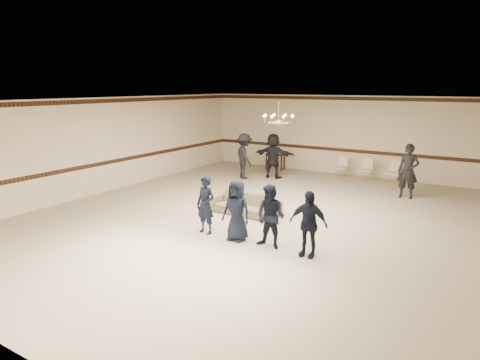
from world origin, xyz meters
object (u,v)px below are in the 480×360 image
(settee, at_px, (244,203))
(banquet_chair_right, at_px, (394,173))
(boy_a, at_px, (206,205))
(chandelier, at_px, (279,111))
(boy_b, at_px, (237,211))
(boy_d, at_px, (308,224))
(adult_right, at_px, (408,171))
(banquet_chair_left, at_px, (341,167))
(console_table, at_px, (275,162))
(adult_left, at_px, (244,156))
(boy_c, at_px, (271,217))
(banquet_chair_mid, at_px, (366,170))
(adult_mid, at_px, (273,156))

(settee, bearing_deg, banquet_chair_right, 66.83)
(boy_a, xyz_separation_m, settee, (-0.05, 1.90, -0.42))
(chandelier, height_order, boy_b, chandelier)
(boy_d, distance_m, adult_right, 6.22)
(banquet_chair_left, bearing_deg, console_table, 173.26)
(adult_left, height_order, adult_right, same)
(chandelier, bearing_deg, boy_c, -65.82)
(banquet_chair_mid, bearing_deg, banquet_chair_left, -174.98)
(adult_right, distance_m, banquet_chair_right, 1.98)
(boy_c, distance_m, adult_mid, 7.36)
(boy_d, relative_size, adult_right, 0.81)
(adult_left, bearing_deg, banquet_chair_right, -118.90)
(boy_c, relative_size, adult_left, 0.81)
(banquet_chair_mid, bearing_deg, settee, -101.66)
(boy_d, height_order, console_table, boy_d)
(settee, xyz_separation_m, adult_left, (-2.40, 3.96, 0.58))
(adult_right, bearing_deg, adult_left, -176.18)
(banquet_chair_left, bearing_deg, boy_d, -79.10)
(boy_c, xyz_separation_m, adult_right, (1.75, 6.15, 0.16))
(banquet_chair_left, height_order, console_table, banquet_chair_left)
(boy_d, xyz_separation_m, banquet_chair_left, (-1.95, 7.91, -0.29))
(adult_mid, bearing_deg, console_table, -69.52)
(boy_c, height_order, boy_d, same)
(boy_a, bearing_deg, adult_mid, 108.10)
(settee, xyz_separation_m, banquet_chair_mid, (1.80, 6.01, 0.13))
(adult_mid, bearing_deg, banquet_chair_mid, -161.42)
(banquet_chair_mid, bearing_deg, boy_d, -78.16)
(boy_c, bearing_deg, settee, 136.13)
(boy_b, xyz_separation_m, console_table, (-3.15, 8.11, -0.38))
(boy_a, xyz_separation_m, banquet_chair_mid, (1.75, 7.91, -0.29))
(boy_a, xyz_separation_m, boy_d, (2.70, 0.00, 0.00))
(banquet_chair_right, bearing_deg, adult_left, -153.69)
(boy_b, height_order, adult_mid, adult_mid)
(chandelier, relative_size, adult_left, 0.53)
(adult_mid, xyz_separation_m, banquet_chair_right, (4.30, 1.35, -0.45))
(adult_left, relative_size, adult_right, 1.00)
(adult_right, bearing_deg, chandelier, -130.15)
(adult_right, distance_m, console_table, 6.14)
(boy_d, height_order, settee, boy_d)
(boy_a, relative_size, banquet_chair_mid, 1.66)
(boy_d, distance_m, adult_left, 7.80)
(adult_right, relative_size, banquet_chair_right, 2.03)
(banquet_chair_right, bearing_deg, boy_d, -85.61)
(boy_a, distance_m, settee, 1.95)
(adult_left, xyz_separation_m, adult_right, (6.00, 0.30, 0.00))
(settee, relative_size, adult_left, 1.17)
(boy_b, distance_m, settee, 2.16)
(boy_a, xyz_separation_m, adult_right, (3.55, 6.15, 0.16))
(chandelier, bearing_deg, adult_right, 48.89)
(banquet_chair_right, bearing_deg, settee, -110.21)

